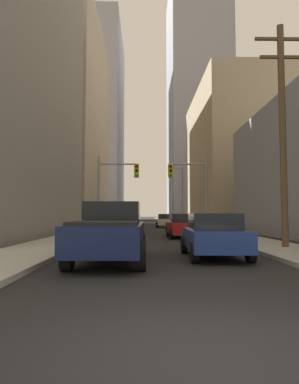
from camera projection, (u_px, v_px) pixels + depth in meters
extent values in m
plane|color=black|center=(211.00, 360.00, 3.57)|extent=(400.00, 400.00, 0.00)
cube|color=#9E9E99|center=(116.00, 223.00, 53.38)|extent=(2.72, 160.00, 0.15)
cube|color=#9E9E99|center=(180.00, 223.00, 53.56)|extent=(2.72, 160.00, 0.15)
cube|color=#141E4C|center=(110.00, 236.00, 10.86)|extent=(2.10, 5.44, 0.80)
cube|color=black|center=(113.00, 212.00, 11.88)|extent=(1.83, 1.83, 0.70)
cube|color=black|center=(106.00, 223.00, 9.54)|extent=(1.81, 2.41, 0.10)
cylinder|color=black|center=(88.00, 245.00, 12.54)|extent=(0.28, 0.80, 0.80)
cylinder|color=black|center=(141.00, 244.00, 12.58)|extent=(0.28, 0.80, 0.80)
cylinder|color=black|center=(67.00, 256.00, 9.09)|extent=(0.28, 0.80, 0.80)
cylinder|color=black|center=(141.00, 256.00, 9.13)|extent=(0.28, 0.80, 0.80)
cube|color=navy|center=(214.00, 239.00, 11.98)|extent=(1.93, 4.26, 0.65)
cube|color=black|center=(214.00, 221.00, 11.87)|extent=(1.64, 1.95, 0.55)
cylinder|color=black|center=(184.00, 245.00, 13.29)|extent=(0.22, 0.64, 0.64)
cylinder|color=black|center=(229.00, 245.00, 13.32)|extent=(0.22, 0.64, 0.64)
cylinder|color=black|center=(194.00, 253.00, 10.60)|extent=(0.22, 0.64, 0.64)
cylinder|color=black|center=(251.00, 253.00, 10.63)|extent=(0.22, 0.64, 0.64)
cube|color=maroon|center=(183.00, 228.00, 22.11)|extent=(1.94, 4.26, 0.65)
cube|color=black|center=(183.00, 218.00, 22.00)|extent=(1.65, 1.95, 0.55)
cylinder|color=black|center=(168.00, 232.00, 23.41)|extent=(0.22, 0.64, 0.64)
cylinder|color=black|center=(193.00, 232.00, 23.44)|extent=(0.22, 0.64, 0.64)
cylinder|color=black|center=(171.00, 234.00, 20.73)|extent=(0.22, 0.64, 0.64)
cylinder|color=black|center=(200.00, 234.00, 20.76)|extent=(0.22, 0.64, 0.64)
cube|color=black|center=(131.00, 223.00, 33.18)|extent=(1.88, 4.23, 0.65)
cube|color=black|center=(131.00, 217.00, 33.07)|extent=(1.62, 1.93, 0.55)
cylinder|color=black|center=(123.00, 226.00, 34.49)|extent=(0.22, 0.64, 0.64)
cylinder|color=black|center=(140.00, 226.00, 34.52)|extent=(0.22, 0.64, 0.64)
cylinder|color=black|center=(121.00, 227.00, 31.80)|extent=(0.22, 0.64, 0.64)
cylinder|color=black|center=(140.00, 227.00, 31.84)|extent=(0.22, 0.64, 0.64)
cube|color=#C6B793|center=(165.00, 222.00, 39.24)|extent=(1.83, 4.21, 0.65)
cube|color=black|center=(165.00, 216.00, 39.13)|extent=(1.60, 1.91, 0.55)
cylinder|color=black|center=(157.00, 224.00, 40.55)|extent=(0.22, 0.64, 0.64)
cylinder|color=black|center=(172.00, 224.00, 40.58)|extent=(0.22, 0.64, 0.64)
cylinder|color=black|center=(158.00, 225.00, 37.86)|extent=(0.22, 0.64, 0.64)
cylinder|color=black|center=(174.00, 225.00, 37.89)|extent=(0.22, 0.64, 0.64)
cylinder|color=gray|center=(99.00, 195.00, 26.98)|extent=(0.18, 0.18, 6.00)
cylinder|color=gray|center=(118.00, 164.00, 27.16)|extent=(2.94, 0.12, 0.12)
cube|color=gold|center=(137.00, 171.00, 27.15)|extent=(0.38, 0.30, 1.05)
sphere|color=black|center=(137.00, 166.00, 27.00)|extent=(0.24, 0.24, 0.24)
sphere|color=black|center=(137.00, 171.00, 26.98)|extent=(0.24, 0.24, 0.24)
sphere|color=#19D833|center=(137.00, 175.00, 26.96)|extent=(0.24, 0.24, 0.24)
cylinder|color=gray|center=(206.00, 195.00, 27.13)|extent=(0.18, 0.18, 6.00)
cylinder|color=gray|center=(188.00, 164.00, 27.26)|extent=(2.74, 0.12, 0.12)
cube|color=gold|center=(170.00, 171.00, 27.20)|extent=(0.38, 0.30, 1.05)
sphere|color=black|center=(171.00, 166.00, 27.05)|extent=(0.24, 0.24, 0.24)
sphere|color=black|center=(171.00, 171.00, 27.03)|extent=(0.24, 0.24, 0.24)
sphere|color=#19D833|center=(171.00, 175.00, 27.01)|extent=(0.24, 0.24, 0.24)
cylinder|color=brown|center=(283.00, 136.00, 14.70)|extent=(0.28, 0.28, 9.62)
cube|color=brown|center=(280.00, 39.00, 14.97)|extent=(2.20, 0.12, 0.12)
cube|color=brown|center=(281.00, 57.00, 14.92)|extent=(1.80, 0.12, 0.12)
cylinder|color=gray|center=(183.00, 196.00, 43.97)|extent=(0.16, 0.16, 7.50)
cylinder|color=gray|center=(176.00, 168.00, 44.18)|extent=(1.64, 0.10, 0.10)
ellipsoid|color=#4C4C51|center=(170.00, 169.00, 44.16)|extent=(0.56, 0.32, 0.20)
cube|color=#B7A893|center=(48.00, 124.00, 51.74)|extent=(15.63, 26.48, 29.68)
cube|color=#93939E|center=(84.00, 125.00, 93.00)|extent=(19.98, 28.30, 50.79)
cube|color=tan|center=(262.00, 158.00, 50.14)|extent=(19.07, 23.18, 19.14)
cube|color=#93939E|center=(197.00, 102.00, 97.26)|extent=(15.45, 24.76, 65.73)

